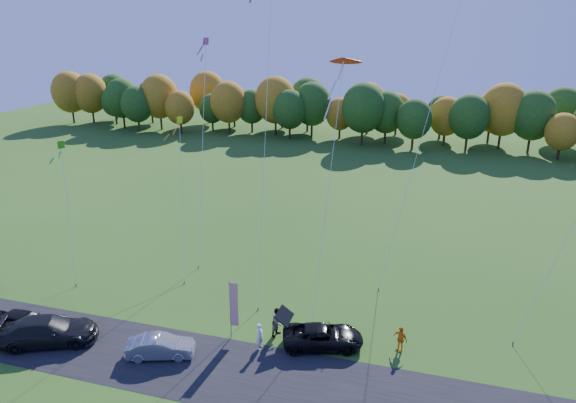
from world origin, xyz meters
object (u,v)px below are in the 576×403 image
(black_suv, at_px, (323,336))
(silver_sedan, at_px, (160,347))
(feather_flag, at_px, (233,304))
(person_east, at_px, (400,339))

(black_suv, height_order, silver_sedan, black_suv)
(silver_sedan, height_order, feather_flag, feather_flag)
(silver_sedan, distance_m, person_east, 14.43)
(person_east, distance_m, feather_flag, 10.41)
(black_suv, distance_m, person_east, 4.68)
(black_suv, xyz_separation_m, feather_flag, (-5.55, -0.74, 1.77))
(silver_sedan, relative_size, person_east, 2.44)
(silver_sedan, bearing_deg, feather_flag, -69.09)
(silver_sedan, distance_m, feather_flag, 4.95)
(feather_flag, bearing_deg, black_suv, 7.57)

